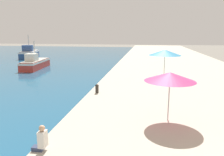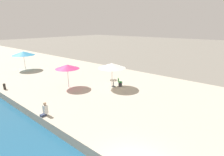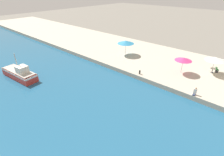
# 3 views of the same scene
# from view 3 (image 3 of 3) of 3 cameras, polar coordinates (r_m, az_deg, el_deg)

# --- Properties ---
(quay_promenade) EXTENTS (16.00, 90.00, 0.72)m
(quay_promenade) POSITION_cam_3_polar(r_m,az_deg,el_deg) (45.29, -8.00, 11.91)
(quay_promenade) COLOR #BCB29E
(quay_promenade) RESTS_ON ground_plane
(fishing_boat_near) EXTENTS (2.78, 7.00, 3.96)m
(fishing_boat_near) POSITION_cam_3_polar(r_m,az_deg,el_deg) (30.31, -27.90, 1.38)
(fishing_boat_near) COLOR red
(fishing_boat_near) RESTS_ON water_basin
(cafe_umbrella_pink) EXTENTS (2.90, 2.90, 2.62)m
(cafe_umbrella_pink) POSITION_cam_3_polar(r_m,az_deg,el_deg) (30.39, 30.68, 5.43)
(cafe_umbrella_pink) COLOR #B7B7B7
(cafe_umbrella_pink) RESTS_ON quay_promenade
(cafe_umbrella_white) EXTENTS (2.52, 2.52, 2.47)m
(cafe_umbrella_white) POSITION_cam_3_polar(r_m,az_deg,el_deg) (28.45, 22.32, 5.73)
(cafe_umbrella_white) COLOR #B7B7B7
(cafe_umbrella_white) RESTS_ON quay_promenade
(cafe_umbrella_striped) EXTENTS (3.22, 3.22, 2.74)m
(cafe_umbrella_striped) POSITION_cam_3_polar(r_m,az_deg,el_deg) (34.06, 4.52, 11.62)
(cafe_umbrella_striped) COLOR #B7B7B7
(cafe_umbrella_striped) RESTS_ON quay_promenade
(cafe_table) EXTENTS (0.80, 0.80, 0.74)m
(cafe_table) POSITION_cam_3_polar(r_m,az_deg,el_deg) (31.17, 30.06, 2.40)
(cafe_table) COLOR #333338
(cafe_table) RESTS_ON quay_promenade
(cafe_chair_left) EXTENTS (0.59, 0.58, 0.91)m
(cafe_chair_left) POSITION_cam_3_polar(r_m,az_deg,el_deg) (31.69, 31.00, 2.11)
(cafe_chair_left) COLOR #2D2D33
(cafe_chair_left) RESTS_ON quay_promenade
(person_at_quay) EXTENTS (0.55, 0.36, 1.03)m
(person_at_quay) POSITION_cam_3_polar(r_m,az_deg,el_deg) (23.93, 25.49, -4.01)
(person_at_quay) COLOR #333D5B
(person_at_quay) RESTS_ON quay_promenade
(mooring_bollard) EXTENTS (0.26, 0.26, 0.65)m
(mooring_bollard) POSITION_cam_3_polar(r_m,az_deg,el_deg) (26.99, 9.04, 1.97)
(mooring_bollard) COLOR #2D2823
(mooring_bollard) RESTS_ON quay_promenade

